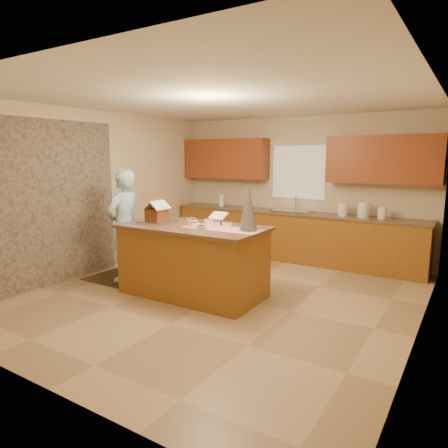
# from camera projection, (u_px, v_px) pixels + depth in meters

# --- Properties ---
(floor) EXTENTS (5.50, 5.50, 0.00)m
(floor) POSITION_uv_depth(u_px,v_px,m) (222.00, 296.00, 5.73)
(floor) COLOR tan
(floor) RESTS_ON ground
(ceiling) EXTENTS (5.50, 5.50, 0.00)m
(ceiling) POSITION_uv_depth(u_px,v_px,m) (222.00, 99.00, 5.28)
(ceiling) COLOR silver
(ceiling) RESTS_ON floor
(wall_back) EXTENTS (5.50, 5.50, 0.00)m
(wall_back) POSITION_uv_depth(u_px,v_px,m) (299.00, 188.00, 7.80)
(wall_back) COLOR beige
(wall_back) RESTS_ON floor
(wall_front) EXTENTS (5.50, 5.50, 0.00)m
(wall_front) POSITION_uv_depth(u_px,v_px,m) (37.00, 234.00, 3.21)
(wall_front) COLOR beige
(wall_front) RESTS_ON floor
(wall_left) EXTENTS (5.50, 5.50, 0.00)m
(wall_left) POSITION_uv_depth(u_px,v_px,m) (97.00, 193.00, 6.82)
(wall_left) COLOR beige
(wall_left) RESTS_ON floor
(wall_right) EXTENTS (5.50, 5.50, 0.00)m
(wall_right) POSITION_uv_depth(u_px,v_px,m) (426.00, 216.00, 4.19)
(wall_right) COLOR beige
(wall_right) RESTS_ON floor
(stone_accent) EXTENTS (0.00, 2.50, 2.50)m
(stone_accent) POSITION_uv_depth(u_px,v_px,m) (57.00, 203.00, 6.16)
(stone_accent) COLOR gray
(stone_accent) RESTS_ON wall_left
(window_curtain) EXTENTS (1.05, 0.03, 1.00)m
(window_curtain) POSITION_uv_depth(u_px,v_px,m) (299.00, 172.00, 7.73)
(window_curtain) COLOR white
(window_curtain) RESTS_ON wall_back
(back_counter_base) EXTENTS (4.80, 0.60, 0.88)m
(back_counter_base) POSITION_uv_depth(u_px,v_px,m) (291.00, 237.00, 7.70)
(back_counter_base) COLOR olive
(back_counter_base) RESTS_ON floor
(back_counter_top) EXTENTS (4.85, 0.63, 0.04)m
(back_counter_top) POSITION_uv_depth(u_px,v_px,m) (292.00, 213.00, 7.63)
(back_counter_top) COLOR brown
(back_counter_top) RESTS_ON back_counter_base
(upper_cabinet_left) EXTENTS (1.85, 0.35, 0.80)m
(upper_cabinet_left) POSITION_uv_depth(u_px,v_px,m) (226.00, 159.00, 8.37)
(upper_cabinet_left) COLOR #9D4621
(upper_cabinet_left) RESTS_ON wall_back
(upper_cabinet_right) EXTENTS (1.85, 0.35, 0.80)m
(upper_cabinet_right) POSITION_uv_depth(u_px,v_px,m) (383.00, 160.00, 6.75)
(upper_cabinet_right) COLOR #9D4621
(upper_cabinet_right) RESTS_ON wall_back
(sink) EXTENTS (0.70, 0.45, 0.12)m
(sink) POSITION_uv_depth(u_px,v_px,m) (292.00, 213.00, 7.63)
(sink) COLOR silver
(sink) RESTS_ON back_counter_top
(faucet) EXTENTS (0.03, 0.03, 0.28)m
(faucet) POSITION_uv_depth(u_px,v_px,m) (296.00, 203.00, 7.75)
(faucet) COLOR silver
(faucet) RESTS_ON back_counter_top
(island_base) EXTENTS (1.97, 1.01, 0.96)m
(island_base) POSITION_uv_depth(u_px,v_px,m) (193.00, 262.00, 5.73)
(island_base) COLOR olive
(island_base) RESTS_ON floor
(island_top) EXTENTS (2.06, 1.10, 0.04)m
(island_top) POSITION_uv_depth(u_px,v_px,m) (193.00, 227.00, 5.64)
(island_top) COLOR brown
(island_top) RESTS_ON island_base
(table_runner) EXTENTS (1.09, 0.41, 0.01)m
(table_runner) POSITION_uv_depth(u_px,v_px,m) (222.00, 229.00, 5.39)
(table_runner) COLOR #B70D1D
(table_runner) RESTS_ON island_top
(baking_tray) EXTENTS (0.51, 0.38, 0.03)m
(baking_tray) POSITION_uv_depth(u_px,v_px,m) (157.00, 222.00, 5.90)
(baking_tray) COLOR silver
(baking_tray) RESTS_ON island_top
(cookbook) EXTENTS (0.24, 0.19, 0.10)m
(cookbook) POSITION_uv_depth(u_px,v_px,m) (218.00, 216.00, 5.89)
(cookbook) COLOR white
(cookbook) RESTS_ON island_top
(tinsel_tree) EXTENTS (0.24, 0.24, 0.60)m
(tinsel_tree) POSITION_uv_depth(u_px,v_px,m) (248.00, 208.00, 5.20)
(tinsel_tree) COLOR #AAABB6
(tinsel_tree) RESTS_ON island_top
(rug) EXTENTS (1.18, 0.77, 0.01)m
(rug) POSITION_uv_depth(u_px,v_px,m) (124.00, 279.00, 6.50)
(rug) COLOR black
(rug) RESTS_ON floor
(boy) EXTENTS (0.44, 0.65, 1.74)m
(boy) POSITION_uv_depth(u_px,v_px,m) (124.00, 226.00, 6.33)
(boy) COLOR #9FC7E1
(boy) RESTS_ON rug
(canister_a) EXTENTS (0.16, 0.16, 0.23)m
(canister_a) POSITION_uv_depth(u_px,v_px,m) (343.00, 209.00, 7.10)
(canister_a) COLOR white
(canister_a) RESTS_ON back_counter_top
(canister_b) EXTENTS (0.18, 0.18, 0.27)m
(canister_b) POSITION_uv_depth(u_px,v_px,m) (363.00, 210.00, 6.92)
(canister_b) COLOR white
(canister_b) RESTS_ON back_counter_top
(canister_c) EXTENTS (0.14, 0.14, 0.21)m
(canister_c) POSITION_uv_depth(u_px,v_px,m) (382.00, 213.00, 6.76)
(canister_c) COLOR white
(canister_c) RESTS_ON back_counter_top
(paper_towel) EXTENTS (0.11, 0.11, 0.25)m
(paper_towel) POSITION_uv_depth(u_px,v_px,m) (221.00, 200.00, 8.43)
(paper_towel) COLOR white
(paper_towel) RESTS_ON back_counter_top
(gingerbread_house) EXTENTS (0.30, 0.31, 0.31)m
(gingerbread_house) POSITION_uv_depth(u_px,v_px,m) (157.00, 213.00, 5.88)
(gingerbread_house) COLOR brown
(gingerbread_house) RESTS_ON baking_tray
(candy_bowls) EXTENTS (0.81, 0.63, 0.06)m
(candy_bowls) POSITION_uv_depth(u_px,v_px,m) (204.00, 223.00, 5.67)
(candy_bowls) COLOR silver
(candy_bowls) RESTS_ON island_top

